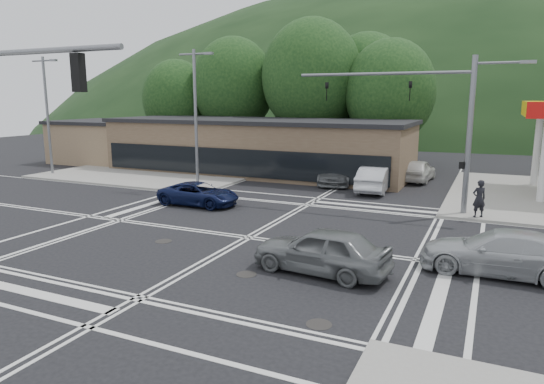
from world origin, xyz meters
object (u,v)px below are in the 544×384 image
at_px(car_silver_east, 501,252).
at_px(car_queue_b, 418,170).
at_px(pedestrian, 479,199).
at_px(car_grey_center, 322,250).
at_px(car_queue_a, 375,179).
at_px(car_northbound, 338,172).
at_px(car_blue_west, 199,194).

xyz_separation_m(car_silver_east, car_queue_b, (-5.39, 18.29, 0.03)).
bearing_deg(pedestrian, car_silver_east, 66.86).
bearing_deg(car_queue_b, pedestrian, 116.69).
bearing_deg(car_grey_center, car_queue_a, -168.28).
xyz_separation_m(car_silver_east, car_queue_a, (-7.35, 13.14, 0.05)).
bearing_deg(car_northbound, car_silver_east, -62.91).
xyz_separation_m(car_grey_center, car_queue_a, (-1.73, 15.58, 0.01)).
distance_m(car_silver_east, car_queue_b, 19.07).
relative_size(car_grey_center, car_northbound, 0.88).
relative_size(car_silver_east, car_queue_a, 1.06).
height_order(car_blue_west, car_silver_east, car_silver_east).
distance_m(car_silver_east, car_queue_a, 15.06).
xyz_separation_m(car_silver_east, pedestrian, (-0.98, 7.80, 0.31)).
height_order(car_blue_west, car_northbound, car_northbound).
bearing_deg(car_blue_west, car_silver_east, -108.50).
bearing_deg(car_queue_b, car_silver_east, 110.33).
bearing_deg(car_queue_a, car_silver_east, 116.05).
distance_m(car_queue_a, car_queue_b, 5.51).
distance_m(car_grey_center, car_northbound, 18.09).
xyz_separation_m(car_blue_west, car_grey_center, (9.80, -7.35, 0.17)).
xyz_separation_m(car_silver_east, car_northbound, (-10.38, 15.01, 0.02)).
bearing_deg(car_northbound, car_queue_b, 25.74).
xyz_separation_m(car_grey_center, car_silver_east, (5.62, 2.44, -0.04)).
distance_m(car_queue_b, pedestrian, 11.39).
distance_m(car_blue_west, car_grey_center, 12.25).
xyz_separation_m(car_grey_center, car_queue_b, (0.23, 20.74, -0.02)).
distance_m(car_northbound, pedestrian, 11.85).
bearing_deg(car_northbound, car_grey_center, -82.31).
xyz_separation_m(car_queue_a, car_northbound, (-3.04, 1.87, -0.03)).
distance_m(car_silver_east, car_northbound, 18.25).
xyz_separation_m(car_blue_west, car_queue_a, (8.07, 8.24, 0.18)).
bearing_deg(car_blue_west, car_queue_b, -37.68).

